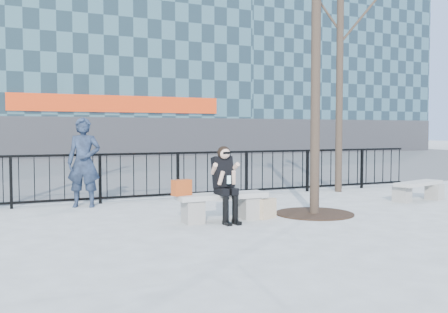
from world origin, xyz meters
name	(u,v)px	position (x,y,z in m)	size (l,w,h in m)	color
ground	(222,221)	(0.00, 0.00, 0.00)	(120.00, 120.00, 0.00)	gray
street_surface	(88,166)	(0.00, 15.00, 0.00)	(60.00, 23.00, 0.01)	#474747
railing	(170,176)	(0.00, 3.00, 0.55)	(14.00, 0.06, 1.10)	black
building_right	(311,25)	(20.00, 27.00, 10.30)	(16.20, 10.20, 20.60)	#476E72
tree_grate	(314,214)	(1.90, -0.10, 0.01)	(1.50, 1.50, 0.02)	black
bench_main	(222,204)	(0.00, 0.00, 0.30)	(1.65, 0.46, 0.49)	slate
bench_second	(419,189)	(5.15, 0.48, 0.27)	(1.48, 0.41, 0.44)	slate
seated_woman	(226,184)	(0.00, -0.16, 0.67)	(0.50, 0.64, 1.34)	black
handbag	(182,188)	(-0.75, 0.02, 0.63)	(0.33, 0.16, 0.27)	#A93E14
shopping_bag	(267,209)	(0.85, -0.13, 0.18)	(0.38, 0.14, 0.36)	beige
standing_man	(84,162)	(-1.99, 2.65, 0.94)	(0.69, 0.45, 1.88)	black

